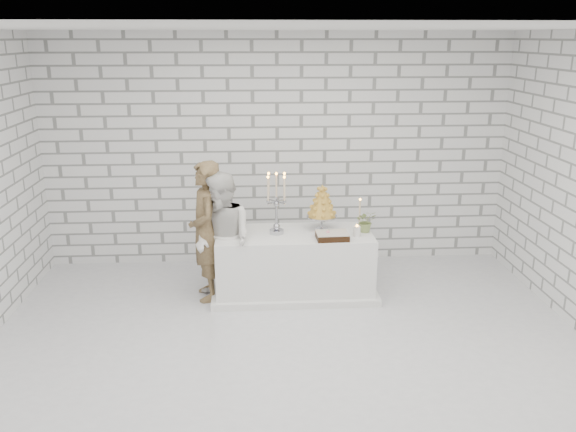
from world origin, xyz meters
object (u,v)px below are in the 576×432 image
Objects in this scene: bride at (223,239)px; croquembouche at (322,207)px; cake_table at (294,263)px; groom at (206,231)px; candelabra at (276,203)px.

croquembouche is at bearing 61.95° from bride.
groom is at bearing -177.27° from cake_table.
bride is at bearing -167.32° from cake_table.
croquembouche is (0.33, 0.10, 0.65)m from cake_table.
bride is 1.20m from croquembouche.
groom is 0.25m from bride.
croquembouche is (1.14, 0.28, 0.27)m from bride.
bride is (-0.81, -0.18, 0.38)m from cake_table.
candelabra is (0.61, 0.18, 0.36)m from bride.
cake_table is 1.10m from groom.
candelabra is 1.31× the size of croquembouche.
cake_table is 0.91m from bride.
candelabra is at bearing -169.24° from croquembouche.
croquembouche is at bearing 85.79° from groom.
cake_table is at bearing -162.73° from croquembouche.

